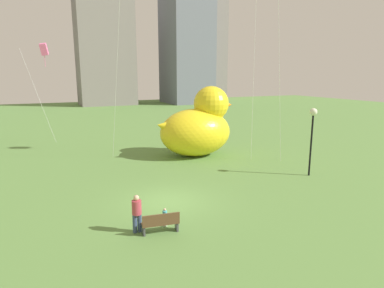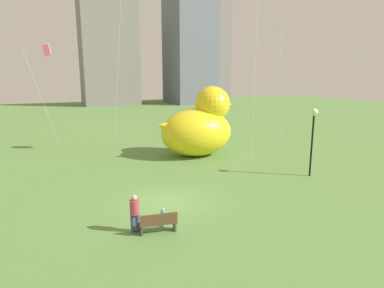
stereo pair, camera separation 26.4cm
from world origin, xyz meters
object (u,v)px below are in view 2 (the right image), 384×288
at_px(person_adult, 135,212).
at_px(giant_inflatable_duck, 199,126).
at_px(park_bench, 159,222).
at_px(kite_pink, 47,50).
at_px(lamppost, 313,124).
at_px(person_child, 163,216).

relative_size(person_adult, giant_inflatable_duck, 0.24).
bearing_deg(park_bench, kite_pink, 97.87).
distance_m(park_bench, giant_inflatable_duck, 14.09).
height_order(park_bench, person_adult, person_adult).
bearing_deg(giant_inflatable_duck, lamppost, -62.35).
bearing_deg(giant_inflatable_duck, person_child, -121.71).
bearing_deg(person_adult, park_bench, -30.37).
height_order(person_child, giant_inflatable_duck, giant_inflatable_duck).
relative_size(person_adult, person_child, 1.97).
height_order(person_adult, giant_inflatable_duck, giant_inflatable_duck).
bearing_deg(lamppost, kite_pink, 125.66).
distance_m(park_bench, kite_pink, 26.33).
relative_size(lamppost, kite_pink, 0.46).
bearing_deg(person_child, kite_pink, 98.93).
xyz_separation_m(giant_inflatable_duck, kite_pink, (-10.78, 12.84, 6.55)).
bearing_deg(kite_pink, park_bench, -82.13).
relative_size(park_bench, kite_pink, 0.17).
bearing_deg(lamppost, giant_inflatable_duck, 117.65).
bearing_deg(lamppost, park_bench, -162.24).
bearing_deg(person_child, park_bench, -125.02).
distance_m(giant_inflatable_duck, lamppost, 9.24).
bearing_deg(lamppost, person_child, -164.20).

